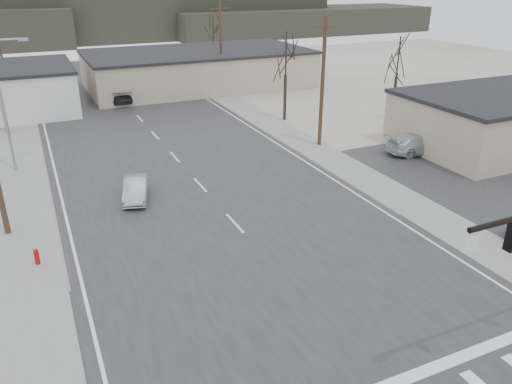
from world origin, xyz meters
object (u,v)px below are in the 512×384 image
car_parked_dark_b (478,136)px  car_far_b (38,65)px  car_far_a (121,94)px  fire_hydrant (37,257)px  car_parked_silver (421,143)px  sedan_crossing (136,189)px

car_parked_dark_b → car_far_b: bearing=45.2°
car_far_a → fire_hydrant: bearing=78.1°
fire_hydrant → car_parked_dark_b: bearing=8.0°
fire_hydrant → car_parked_silver: bearing=10.2°
car_far_a → car_parked_dark_b: size_ratio=1.28×
fire_hydrant → sedan_crossing: sedan_crossing is taller
sedan_crossing → car_far_a: car_far_a is taller
car_far_a → car_parked_dark_b: (23.44, -26.75, -0.10)m
fire_hydrant → car_parked_dark_b: car_parked_dark_b is taller
car_parked_dark_b → car_parked_silver: bearing=100.7°
car_far_b → car_far_a: bearing=-86.2°
car_far_a → car_parked_silver: car_far_a is taller
fire_hydrant → car_far_a: car_far_a is taller
car_parked_dark_b → car_parked_silver: 5.61m
fire_hydrant → car_parked_dark_b: size_ratio=0.20×
car_far_a → car_far_b: car_far_a is taller
car_far_b → car_parked_dark_b: bearing=-71.7°
car_far_a → car_parked_dark_b: bearing=136.8°
car_far_a → car_parked_silver: (17.84, -26.41, -0.05)m
car_far_b → car_parked_dark_b: size_ratio=1.04×
car_parked_dark_b → fire_hydrant: bearing=112.1°
car_parked_silver → car_parked_dark_b: bearing=-85.3°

